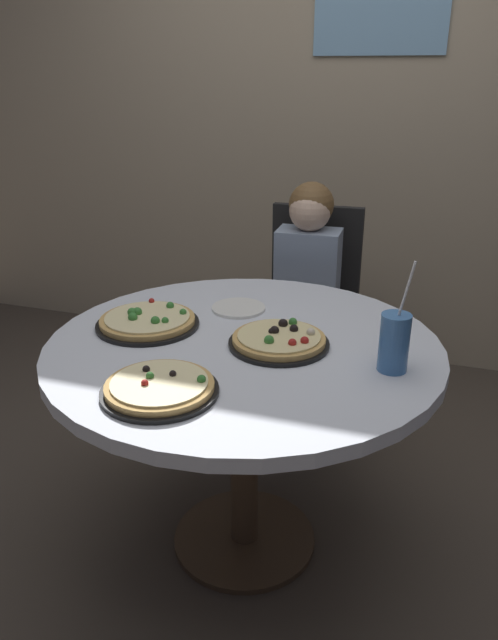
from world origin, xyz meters
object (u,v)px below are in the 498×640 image
object	(u,v)px
pizza_pepperoni	(160,388)
soda_cup	(394,342)
pizza_cheese	(148,321)
dining_table	(244,372)
diner_child	(302,328)
pizza_veggie	(279,340)
chair_wooden	(311,303)
plate_small	(238,308)

from	to	relation	value
pizza_pepperoni	soda_cup	size ratio (longest dim) A/B	0.97
pizza_cheese	pizza_pepperoni	size ratio (longest dim) A/B	1.09
dining_table	pizza_cheese	bearing A→B (deg)	176.99
dining_table	diner_child	size ratio (longest dim) A/B	1.08
pizza_veggie	pizza_pepperoni	size ratio (longest dim) A/B	1.00
diner_child	pizza_pepperoni	distance (m)	1.16
chair_wooden	diner_child	xyz separation A→B (m)	(0.01, -0.18, -0.05)
pizza_cheese	pizza_pepperoni	xyz separation A→B (m)	(0.23, -0.38, -0.00)
pizza_veggie	soda_cup	xyz separation A→B (m)	(0.33, -0.05, 0.06)
dining_table	diner_child	bearing A→B (deg)	89.77
pizza_cheese	soda_cup	size ratio (longest dim) A/B	1.05
plate_small	pizza_cheese	bearing A→B (deg)	-135.00
soda_cup	plate_small	distance (m)	0.61
pizza_cheese	chair_wooden	bearing A→B (deg)	70.92
soda_cup	pizza_veggie	bearing A→B (deg)	170.55
diner_child	pizza_cheese	world-z (taller)	diner_child
chair_wooden	plate_small	world-z (taller)	chair_wooden
dining_table	diner_child	xyz separation A→B (m)	(0.00, 0.76, -0.16)
dining_table	soda_cup	xyz separation A→B (m)	(0.44, -0.05, 0.18)
chair_wooden	pizza_cheese	xyz separation A→B (m)	(-0.32, -0.93, 0.24)
diner_child	soda_cup	bearing A→B (deg)	-61.81
pizza_veggie	chair_wooden	bearing A→B (deg)	96.76
pizza_pepperoni	soda_cup	bearing A→B (deg)	30.31
chair_wooden	pizza_pepperoni	xyz separation A→B (m)	(-0.09, -1.30, 0.24)
dining_table	chair_wooden	xyz separation A→B (m)	(-0.00, 0.94, -0.12)
pizza_veggie	soda_cup	size ratio (longest dim) A/B	0.97
plate_small	chair_wooden	bearing A→B (deg)	82.16
chair_wooden	soda_cup	world-z (taller)	soda_cup
soda_cup	dining_table	bearing A→B (deg)	173.94
pizza_pepperoni	diner_child	bearing A→B (deg)	84.82
pizza_cheese	plate_small	bearing A→B (deg)	45.00
dining_table	pizza_pepperoni	size ratio (longest dim) A/B	3.95
pizza_cheese	plate_small	size ratio (longest dim) A/B	1.80
chair_wooden	pizza_cheese	distance (m)	1.01
pizza_veggie	pizza_cheese	world-z (taller)	same
chair_wooden	diner_child	bearing A→B (deg)	-87.86
pizza_pepperoni	plate_small	bearing A→B (deg)	90.21
diner_child	pizza_cheese	size ratio (longest dim) A/B	3.35
plate_small	pizza_veggie	bearing A→B (deg)	-48.20
chair_wooden	plate_small	xyz separation A→B (m)	(-0.10, -0.70, 0.22)
chair_wooden	pizza_veggie	bearing A→B (deg)	-83.24
pizza_pepperoni	soda_cup	distance (m)	0.62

